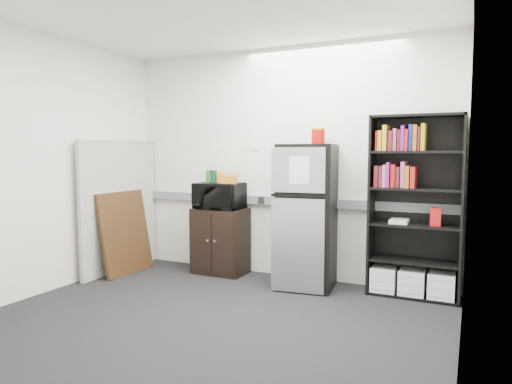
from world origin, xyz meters
TOP-DOWN VIEW (x-y plane):
  - floor at (0.00, 0.00)m, footprint 4.00×4.00m
  - wall_back at (0.00, 1.75)m, footprint 4.00×0.02m
  - wall_right at (2.00, 0.00)m, footprint 0.02×3.50m
  - wall_left at (-2.00, 0.00)m, footprint 0.02×3.50m
  - ceiling at (0.00, 0.00)m, footprint 4.00×3.50m
  - electrical_raceway at (0.00, 1.72)m, footprint 3.92×0.05m
  - wall_note at (-0.35, 1.74)m, footprint 0.14×0.00m
  - bookshelf at (1.53, 1.57)m, footprint 0.90×0.34m
  - cubicle_partition at (-1.90, 1.08)m, footprint 0.06×1.30m
  - cabinet at (-0.71, 1.50)m, footprint 0.64×0.43m
  - microwave at (-0.71, 1.48)m, footprint 0.58×0.41m
  - snack_box_a at (-0.87, 1.52)m, footprint 0.08×0.07m
  - snack_box_b at (-0.81, 1.52)m, footprint 0.08×0.07m
  - snack_box_c at (-0.71, 1.52)m, footprint 0.08×0.06m
  - snack_bag at (-0.57, 1.47)m, footprint 0.20×0.15m
  - refrigerator at (0.43, 1.42)m, footprint 0.66×0.68m
  - coffee_can at (0.50, 1.55)m, footprint 0.15×0.15m
  - framed_poster at (-1.77, 1.02)m, footprint 0.22×0.78m

SIDE VIEW (x-z plane):
  - floor at x=0.00m, z-range 0.00..0.00m
  - cabinet at x=-0.71m, z-range 0.00..0.80m
  - framed_poster at x=-1.77m, z-range 0.00..1.00m
  - refrigerator at x=0.43m, z-range 0.00..1.56m
  - cubicle_partition at x=-1.90m, z-range 0.00..1.62m
  - electrical_raceway at x=0.00m, z-range 0.85..0.95m
  - bookshelf at x=1.53m, z-range -0.01..1.84m
  - microwave at x=-0.71m, z-range 0.80..1.11m
  - snack_bag at x=-0.57m, z-range 1.11..1.21m
  - snack_box_c at x=-0.71m, z-range 1.11..1.25m
  - snack_box_a at x=-0.87m, z-range 1.11..1.26m
  - snack_box_b at x=-0.81m, z-range 1.11..1.26m
  - wall_back at x=0.00m, z-range 0.00..2.70m
  - wall_right at x=2.00m, z-range 0.00..2.70m
  - wall_left at x=-2.00m, z-range 0.00..2.70m
  - wall_note at x=-0.35m, z-range 1.50..1.60m
  - coffee_can at x=0.50m, z-range 1.56..1.76m
  - ceiling at x=0.00m, z-range 2.69..2.71m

